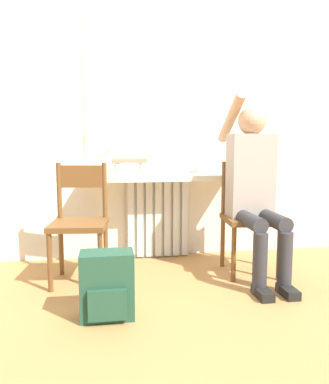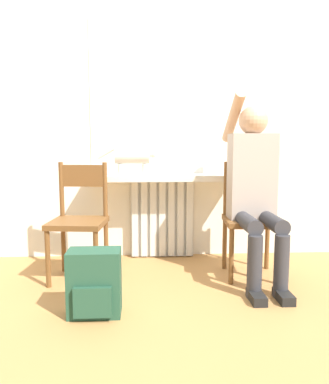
{
  "view_description": "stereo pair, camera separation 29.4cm",
  "coord_description": "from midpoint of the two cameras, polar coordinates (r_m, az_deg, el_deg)",
  "views": [
    {
      "loc": [
        -0.45,
        -2.14,
        1.01
      ],
      "look_at": [
        0.0,
        0.75,
        0.64
      ],
      "focal_mm": 35.0,
      "sensor_mm": 36.0,
      "label": 1
    },
    {
      "loc": [
        -0.16,
        -2.17,
        1.01
      ],
      "look_at": [
        0.0,
        0.75,
        0.64
      ],
      "focal_mm": 35.0,
      "sensor_mm": 36.0,
      "label": 2
    }
  ],
  "objects": [
    {
      "name": "person",
      "position": [
        2.87,
        10.74,
        1.37
      ],
      "size": [
        0.36,
        0.98,
        1.41
      ],
      "color": "#333338",
      "rests_on": "ground_plane"
    },
    {
      "name": "window_glass",
      "position": [
        3.39,
        -3.76,
        14.46
      ],
      "size": [
        1.26,
        0.01,
        1.37
      ],
      "color": "white",
      "rests_on": "windowsill"
    },
    {
      "name": "windowsill",
      "position": [
        3.23,
        -3.43,
        2.2
      ],
      "size": [
        1.31,
        0.3,
        0.05
      ],
      "color": "silver",
      "rests_on": "radiator"
    },
    {
      "name": "radiator",
      "position": [
        3.38,
        -3.54,
        -4.04
      ],
      "size": [
        0.57,
        0.08,
        0.71
      ],
      "color": "silver",
      "rests_on": "ground_plane"
    },
    {
      "name": "backpack",
      "position": [
        2.3,
        -12.5,
        -13.84
      ],
      "size": [
        0.31,
        0.21,
        0.4
      ],
      "color": "#234C38",
      "rests_on": "ground_plane"
    },
    {
      "name": "chair_right",
      "position": [
        3.01,
        10.0,
        -3.55
      ],
      "size": [
        0.42,
        0.42,
        0.88
      ],
      "rotation": [
        0.0,
        0.0,
        -0.07
      ],
      "color": "brown",
      "rests_on": "ground_plane"
    },
    {
      "name": "wall_with_window",
      "position": [
        3.41,
        -3.8,
        12.86
      ],
      "size": [
        7.0,
        0.06,
        2.7
      ],
      "color": "white",
      "rests_on": "ground_plane"
    },
    {
      "name": "ground_plane",
      "position": [
        2.4,
        -0.8,
        -17.77
      ],
      "size": [
        12.0,
        12.0,
        0.0
      ],
      "primitive_type": "plane",
      "color": "#B27F47"
    },
    {
      "name": "cat",
      "position": [
        3.15,
        -7.93,
        5.36
      ],
      "size": [
        0.51,
        0.14,
        0.26
      ],
      "color": "silver",
      "rests_on": "windowsill"
    },
    {
      "name": "chair_left",
      "position": [
        2.87,
        -15.69,
        -4.22
      ],
      "size": [
        0.44,
        0.44,
        0.88
      ],
      "rotation": [
        0.0,
        0.0,
        -0.11
      ],
      "color": "brown",
      "rests_on": "ground_plane"
    }
  ]
}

